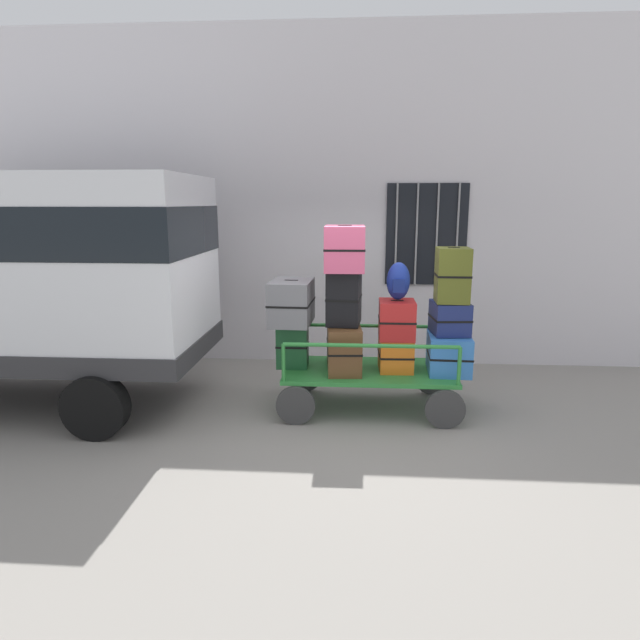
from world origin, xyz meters
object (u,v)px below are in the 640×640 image
object	(u,v)px
suitcase_midright_middle	(450,318)
suitcase_midright_top	(453,275)
suitcase_left_middle	(292,302)
suitcase_center_middle	(397,320)
suitcase_midleft_bottom	(344,346)
suitcase_midleft_top	(345,248)
suitcase_midleft_middle	(344,298)
backpack	(398,281)
luggage_cart	(369,377)
suitcase_midright_bottom	(449,353)
suitcase_left_bottom	(293,345)
suitcase_center_bottom	(396,354)

from	to	relation	value
suitcase_midright_middle	suitcase_midright_top	distance (m)	0.51
suitcase_left_middle	suitcase_center_middle	xyz separation A→B (m)	(1.25, -0.02, -0.19)
suitcase_left_middle	suitcase_midleft_bottom	distance (m)	0.82
suitcase_midleft_bottom	suitcase_midright_top	bearing A→B (deg)	-0.74
suitcase_midright_middle	suitcase_midleft_top	bearing A→B (deg)	-179.61
suitcase_midleft_middle	suitcase_center_middle	size ratio (longest dim) A/B	1.39
suitcase_left_middle	backpack	xyz separation A→B (m)	(1.25, 0.01, 0.26)
luggage_cart	suitcase_center_middle	xyz separation A→B (m)	(0.31, -0.02, 0.72)
suitcase_midleft_bottom	suitcase_midright_top	world-z (taller)	suitcase_midright_top
suitcase_center_middle	suitcase_midright_bottom	world-z (taller)	suitcase_center_middle
suitcase_left_middle	suitcase_midright_bottom	world-z (taller)	suitcase_left_middle
suitcase_midright_middle	backpack	world-z (taller)	backpack
suitcase_midright_bottom	suitcase_midleft_bottom	bearing A→B (deg)	178.84
suitcase_left_bottom	suitcase_left_middle	bearing A→B (deg)	-90.00
suitcase_midleft_bottom	suitcase_midleft_middle	world-z (taller)	suitcase_midleft_middle
suitcase_midleft_middle	backpack	world-z (taller)	backpack
suitcase_midright_bottom	suitcase_midright_middle	size ratio (longest dim) A/B	1.29
luggage_cart	suitcase_midright_bottom	xyz separation A→B (m)	(0.94, -0.01, 0.33)
suitcase_midleft_middle	suitcase_center_bottom	world-z (taller)	suitcase_midleft_middle
suitcase_midleft_middle	suitcase_midleft_top	size ratio (longest dim) A/B	0.94
suitcase_midleft_bottom	suitcase_center_middle	bearing A→B (deg)	-2.64
luggage_cart	suitcase_midleft_bottom	distance (m)	0.49
suitcase_left_middle	suitcase_left_bottom	bearing A→B (deg)	90.00
luggage_cart	suitcase_midleft_middle	size ratio (longest dim) A/B	3.33
suitcase_center_bottom	suitcase_midright_bottom	size ratio (longest dim) A/B	0.71
suitcase_midright_middle	backpack	distance (m)	0.75
luggage_cart	suitcase_midleft_top	size ratio (longest dim) A/B	3.12
luggage_cart	suitcase_midright_middle	world-z (taller)	suitcase_midright_middle
luggage_cart	backpack	size ratio (longest dim) A/B	4.82
suitcase_midright_middle	luggage_cart	bearing A→B (deg)	-178.04
suitcase_midleft_middle	backpack	xyz separation A→B (m)	(0.63, 0.00, 0.20)
suitcase_center_bottom	suitcase_midright_bottom	xyz separation A→B (m)	(0.62, -0.02, 0.03)
suitcase_midleft_top	suitcase_midright_bottom	world-z (taller)	suitcase_midleft_top
suitcase_midright_bottom	luggage_cart	bearing A→B (deg)	179.13
suitcase_midleft_bottom	suitcase_center_middle	size ratio (longest dim) A/B	1.87
suitcase_midleft_bottom	suitcase_midright_middle	size ratio (longest dim) A/B	1.65
luggage_cart	suitcase_left_bottom	world-z (taller)	suitcase_left_bottom
suitcase_midright_middle	backpack	xyz separation A→B (m)	(-0.62, -0.02, 0.43)
suitcase_midleft_bottom	suitcase_left_bottom	bearing A→B (deg)	177.76
suitcase_center_middle	suitcase_midright_middle	world-z (taller)	suitcase_center_middle
suitcase_midleft_middle	suitcase_midleft_bottom	bearing A→B (deg)	-90.00
suitcase_center_middle	suitcase_midleft_top	bearing A→B (deg)	176.23
suitcase_center_bottom	suitcase_midright_middle	bearing A→B (deg)	2.44
suitcase_left_middle	suitcase_center_bottom	size ratio (longest dim) A/B	1.55
suitcase_midleft_top	suitcase_left_bottom	bearing A→B (deg)	178.89
suitcase_left_bottom	backpack	size ratio (longest dim) A/B	1.26
suitcase_midleft_top	suitcase_midright_bottom	xyz separation A→B (m)	(1.25, -0.04, -1.23)
suitcase_left_middle	suitcase_midright_middle	bearing A→B (deg)	1.01
suitcase_left_bottom	suitcase_center_middle	bearing A→B (deg)	-2.44
suitcase_left_bottom	suitcase_center_middle	xyz separation A→B (m)	(1.25, -0.05, 0.35)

